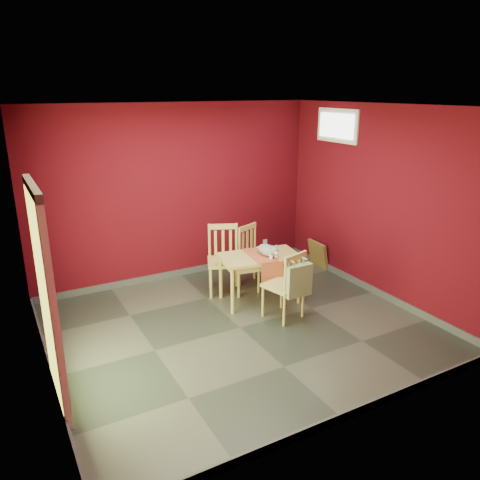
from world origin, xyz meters
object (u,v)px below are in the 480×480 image
chair_far_left (224,259)px  cat (267,248)px  chair_far_right (254,255)px  dining_table (260,261)px  chair_near (286,284)px  picture_frame (318,254)px  tote_bag (299,280)px

chair_far_left → cat: size_ratio=2.39×
chair_far_right → dining_table: bearing=-113.2°
dining_table → cat: 0.21m
chair_near → picture_frame: (1.53, 1.28, -0.26)m
chair_far_left → picture_frame: 1.88m
chair_far_left → tote_bag: size_ratio=2.06×
tote_bag → chair_far_right: bearing=83.1°
dining_table → picture_frame: dining_table is taller
tote_bag → cat: bearing=87.8°
dining_table → chair_near: (0.03, -0.61, -0.12)m
chair_near → cat: size_ratio=2.22×
chair_far_right → tote_bag: bearing=-96.9°
dining_table → tote_bag: 0.83m
chair_far_right → chair_near: same height
tote_bag → dining_table: bearing=94.3°
chair_near → dining_table: bearing=92.4°
dining_table → chair_far_left: (-0.29, 0.54, -0.09)m
chair_near → cat: (0.07, 0.57, 0.31)m
cat → tote_bag: bearing=-86.6°
chair_far_left → chair_near: 1.20m
dining_table → tote_bag: (0.06, -0.83, 0.01)m
chair_far_right → chair_far_left: bearing=179.0°
cat → chair_near: bearing=-91.0°
dining_table → chair_far_left: chair_far_left is taller
chair_near → picture_frame: 2.01m
chair_near → chair_far_left: bearing=105.3°
chair_far_left → tote_bag: (0.35, -1.37, 0.09)m
dining_table → chair_far_right: chair_far_right is taller
chair_near → cat: bearing=83.4°
chair_near → tote_bag: (0.04, -0.22, 0.13)m
chair_far_right → tote_bag: chair_far_right is taller
dining_table → tote_bag: size_ratio=2.42×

